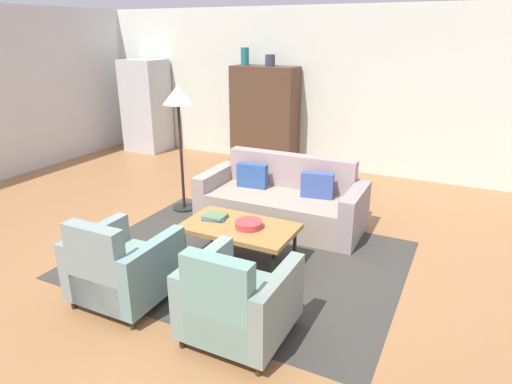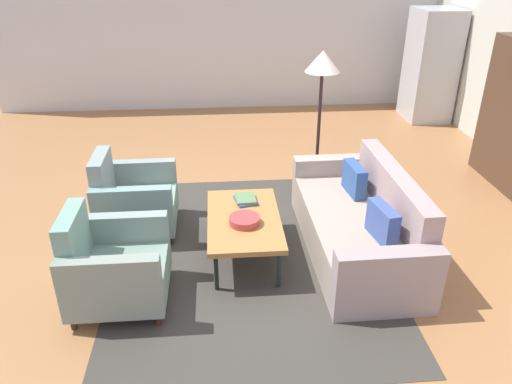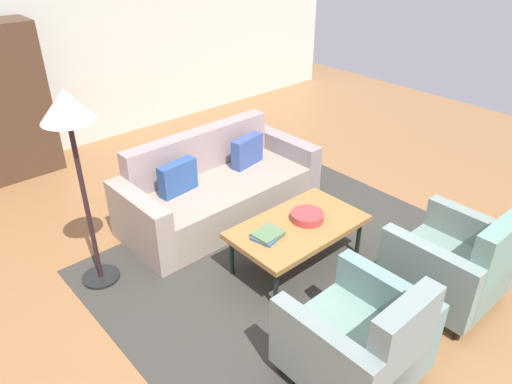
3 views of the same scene
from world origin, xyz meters
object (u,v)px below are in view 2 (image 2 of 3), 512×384
(fruit_bowl, at_px, (245,220))
(book_stack, at_px, (246,199))
(refrigerator, at_px, (431,66))
(floor_lamp, at_px, (322,75))
(armchair_right, at_px, (111,268))
(armchair_left, at_px, (131,201))
(coffee_table, at_px, (244,221))
(couch, at_px, (363,225))

(fruit_bowl, bearing_deg, book_stack, 174.97)
(fruit_bowl, xyz_separation_m, refrigerator, (-4.16, 3.45, 0.46))
(refrigerator, distance_m, floor_lamp, 3.62)
(refrigerator, bearing_deg, armchair_right, -44.79)
(armchair_left, distance_m, fruit_bowl, 1.37)
(floor_lamp, bearing_deg, coffee_table, -34.74)
(armchair_right, height_order, fruit_bowl, armchair_right)
(armchair_left, bearing_deg, fruit_bowl, 58.04)
(book_stack, relative_size, refrigerator, 0.16)
(refrigerator, bearing_deg, couch, -29.20)
(couch, bearing_deg, armchair_right, 103.43)
(floor_lamp, bearing_deg, armchair_right, -46.71)
(fruit_bowl, height_order, refrigerator, refrigerator)
(armchair_left, xyz_separation_m, armchair_right, (1.20, -0.00, 0.00))
(couch, bearing_deg, book_stack, 73.24)
(book_stack, distance_m, refrigerator, 5.07)
(coffee_table, distance_m, fruit_bowl, 0.13)
(coffee_table, relative_size, armchair_left, 1.36)
(refrigerator, bearing_deg, book_stack, -42.49)
(couch, distance_m, armchair_left, 2.43)
(refrigerator, bearing_deg, coffee_table, -40.42)
(coffee_table, bearing_deg, fruit_bowl, 0.00)
(armchair_left, relative_size, fruit_bowl, 3.01)
(coffee_table, bearing_deg, armchair_right, -62.79)
(couch, relative_size, armchair_right, 2.40)
(armchair_left, distance_m, floor_lamp, 2.57)
(armchair_right, bearing_deg, refrigerator, 135.49)
(fruit_bowl, relative_size, book_stack, 1.01)
(fruit_bowl, bearing_deg, refrigerator, 140.36)
(coffee_table, bearing_deg, couch, 90.07)
(book_stack, bearing_deg, fruit_bowl, -5.03)
(armchair_right, relative_size, book_stack, 3.02)
(couch, distance_m, floor_lamp, 1.85)
(book_stack, bearing_deg, armchair_left, -102.72)
(armchair_left, bearing_deg, refrigerator, 126.26)
(couch, bearing_deg, fruit_bowl, 94.63)
(armchair_right, relative_size, floor_lamp, 0.51)
(book_stack, bearing_deg, floor_lamp, 139.21)
(armchair_right, distance_m, book_stack, 1.52)
(fruit_bowl, distance_m, refrigerator, 5.43)
(couch, height_order, coffee_table, couch)
(fruit_bowl, height_order, floor_lamp, floor_lamp)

